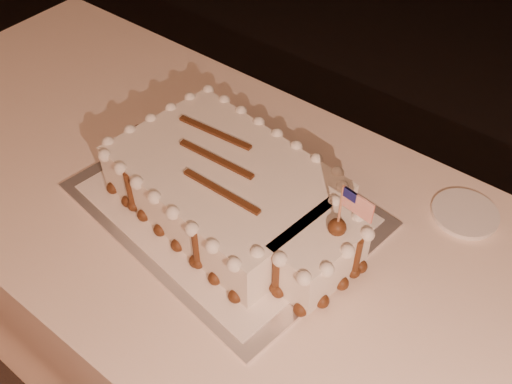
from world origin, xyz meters
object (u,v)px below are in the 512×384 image
Objects in this scene: banquet_table at (307,361)px; side_plate at (465,213)px; sheet_cake at (235,192)px; cake_board at (225,204)px.

banquet_table is 17.93× the size of side_plate.
cake_board is at bearing 173.04° from sheet_cake.
cake_board reaches higher than banquet_table.
sheet_cake is at bearing -142.37° from side_plate.
sheet_cake reaches higher than cake_board.
banquet_table is at bearing -119.52° from side_plate.
sheet_cake reaches higher than side_plate.
cake_board is at bearing 178.83° from banquet_table.
banquet_table is 0.45m from cake_board.
side_plate is (0.16, 0.28, 0.38)m from banquet_table.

